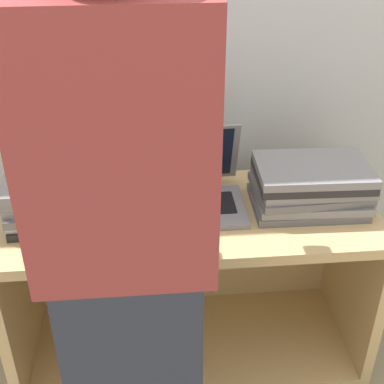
{
  "coord_description": "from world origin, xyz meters",
  "views": [
    {
      "loc": [
        -0.12,
        -1.18,
        1.56
      ],
      "look_at": [
        0.0,
        0.18,
        0.73
      ],
      "focal_mm": 50.0,
      "sensor_mm": 36.0,
      "label": 1
    }
  ],
  "objects_px": {
    "laptop_open": "(188,190)",
    "laptop_stack_left": "(67,197)",
    "laptop_stack_right": "(310,185)",
    "person": "(126,257)"
  },
  "relations": [
    {
      "from": "laptop_stack_left",
      "to": "laptop_stack_right",
      "type": "bearing_deg",
      "value": 0.01
    },
    {
      "from": "laptop_open",
      "to": "laptop_stack_left",
      "type": "xyz_separation_m",
      "value": [
        -0.38,
        -0.05,
        0.03
      ]
    },
    {
      "from": "laptop_stack_left",
      "to": "person",
      "type": "xyz_separation_m",
      "value": [
        0.2,
        -0.46,
        0.11
      ]
    },
    {
      "from": "person",
      "to": "laptop_stack_left",
      "type": "bearing_deg",
      "value": 113.28
    },
    {
      "from": "laptop_open",
      "to": "laptop_stack_right",
      "type": "relative_size",
      "value": 0.96
    },
    {
      "from": "laptop_stack_right",
      "to": "laptop_open",
      "type": "bearing_deg",
      "value": 172.77
    },
    {
      "from": "laptop_stack_right",
      "to": "person",
      "type": "height_order",
      "value": "person"
    },
    {
      "from": "laptop_open",
      "to": "laptop_stack_left",
      "type": "relative_size",
      "value": 0.96
    },
    {
      "from": "laptop_stack_left",
      "to": "laptop_stack_right",
      "type": "relative_size",
      "value": 1.0
    },
    {
      "from": "laptop_open",
      "to": "laptop_stack_left",
      "type": "distance_m",
      "value": 0.39
    }
  ]
}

